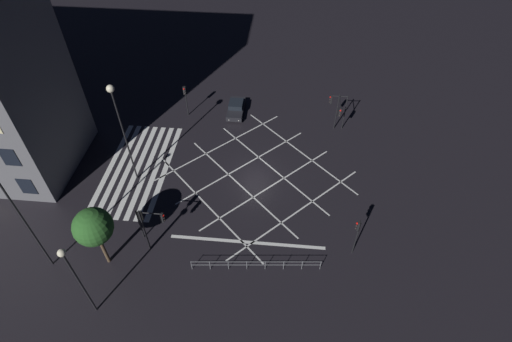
{
  "coord_description": "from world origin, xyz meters",
  "views": [
    {
      "loc": [
        26.35,
        2.49,
        27.34
      ],
      "look_at": [
        0.0,
        0.0,
        0.7
      ],
      "focal_mm": 28.0,
      "sensor_mm": 36.0,
      "label": 1
    }
  ],
  "objects": [
    {
      "name": "ground_plane",
      "position": [
        0.0,
        0.0,
        0.0
      ],
      "size": [
        200.0,
        200.0,
        0.0
      ],
      "primitive_type": "plane",
      "color": "black"
    },
    {
      "name": "traffic_light_sw_main",
      "position": [
        -8.77,
        -8.48,
        2.69
      ],
      "size": [
        0.39,
        0.36,
        3.76
      ],
      "color": "black",
      "rests_on": "ground_plane"
    },
    {
      "name": "road_markings",
      "position": [
        0.44,
        -7.84,
        0.0
      ],
      "size": [
        19.13,
        24.09,
        0.01
      ],
      "color": "silver",
      "rests_on": "ground_plane"
    },
    {
      "name": "waiting_car",
      "position": [
        -9.87,
        -3.19,
        0.6
      ],
      "size": [
        4.12,
        1.73,
        1.28
      ],
      "color": "black",
      "rests_on": "ground_plane"
    },
    {
      "name": "street_lamp_far",
      "position": [
        11.04,
        -14.99,
        6.33
      ],
      "size": [
        0.41,
        0.41,
        10.29
      ],
      "color": "black",
      "rests_on": "ground_plane"
    },
    {
      "name": "traffic_light_se_cross",
      "position": [
        7.86,
        -7.37,
        2.47
      ],
      "size": [
        0.36,
        2.28,
        3.38
      ],
      "rotation": [
        0.0,
        0.0,
        1.57
      ],
      "color": "black",
      "rests_on": "ground_plane"
    },
    {
      "name": "traffic_light_ne_cross",
      "position": [
        7.77,
        8.39,
        2.85
      ],
      "size": [
        0.36,
        0.39,
        3.99
      ],
      "rotation": [
        0.0,
        0.0,
        -1.57
      ],
      "color": "black",
      "rests_on": "ground_plane"
    },
    {
      "name": "traffic_light_se_main",
      "position": [
        8.8,
        -7.77,
        3.25
      ],
      "size": [
        0.39,
        0.36,
        4.57
      ],
      "rotation": [
        0.0,
        0.0,
        3.14
      ],
      "color": "black",
      "rests_on": "ground_plane"
    },
    {
      "name": "street_lamp_east",
      "position": [
        14.38,
        -10.15,
        5.37
      ],
      "size": [
        0.51,
        0.51,
        7.54
      ],
      "color": "black",
      "rests_on": "ground_plane"
    },
    {
      "name": "pedestrian_railing",
      "position": [
        10.0,
        0.95,
        0.67
      ],
      "size": [
        0.98,
        9.92,
        1.05
      ],
      "rotation": [
        0.0,
        0.0,
        1.67
      ],
      "color": "gray",
      "rests_on": "ground_plane"
    },
    {
      "name": "street_tree_near",
      "position": [
        10.36,
        -10.67,
        4.4
      ],
      "size": [
        2.86,
        2.86,
        5.86
      ],
      "color": "brown",
      "rests_on": "ground_plane"
    },
    {
      "name": "traffic_light_nw_main",
      "position": [
        -6.76,
        7.7,
        3.21
      ],
      "size": [
        2.47,
        0.36,
        4.38
      ],
      "color": "black",
      "rests_on": "ground_plane"
    },
    {
      "name": "street_lamp_west",
      "position": [
        1.28,
        -11.21,
        7.77
      ],
      "size": [
        0.63,
        0.63,
        10.28
      ],
      "color": "black",
      "rests_on": "ground_plane"
    },
    {
      "name": "traffic_light_nw_cross",
      "position": [
        -8.04,
        7.65,
        3.08
      ],
      "size": [
        0.36,
        1.86,
        4.24
      ],
      "rotation": [
        0.0,
        0.0,
        -1.57
      ],
      "color": "black",
      "rests_on": "ground_plane"
    }
  ]
}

